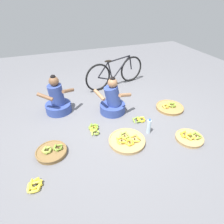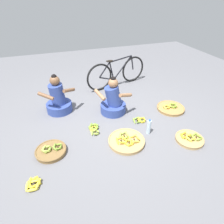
% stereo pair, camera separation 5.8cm
% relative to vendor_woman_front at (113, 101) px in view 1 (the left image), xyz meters
% --- Properties ---
extents(ground_plane, '(10.00, 10.00, 0.00)m').
position_rel_vendor_woman_front_xyz_m(ground_plane, '(-0.19, -0.30, -0.25)').
color(ground_plane, slate).
extents(vendor_woman_front, '(0.70, 0.53, 0.78)m').
position_rel_vendor_woman_front_xyz_m(vendor_woman_front, '(0.00, 0.00, 0.00)').
color(vendor_woman_front, '#334793').
rests_on(vendor_woman_front, ground).
extents(vendor_woman_behind, '(0.73, 0.54, 0.81)m').
position_rel_vendor_woman_front_xyz_m(vendor_woman_behind, '(-1.04, 0.40, 0.01)').
color(vendor_woman_behind, '#334793').
rests_on(vendor_woman_behind, ground).
extents(bicycle_leaning, '(1.67, 0.43, 0.73)m').
position_rel_vendor_woman_front_xyz_m(bicycle_leaning, '(0.50, 1.15, 0.11)').
color(bicycle_leaning, black).
rests_on(bicycle_leaning, ground).
extents(banana_basket_front_center, '(0.47, 0.47, 0.13)m').
position_rel_vendor_woman_front_xyz_m(banana_basket_front_center, '(0.94, -1.26, -0.21)').
color(banana_basket_front_center, tan).
rests_on(banana_basket_front_center, ground).
extents(banana_basket_back_right, '(0.48, 0.48, 0.13)m').
position_rel_vendor_woman_front_xyz_m(banana_basket_back_right, '(-1.31, -0.79, -0.21)').
color(banana_basket_back_right, brown).
rests_on(banana_basket_back_right, ground).
extents(banana_basket_mid_left, '(0.62, 0.62, 0.13)m').
position_rel_vendor_woman_front_xyz_m(banana_basket_mid_left, '(-0.09, -0.95, -0.21)').
color(banana_basket_mid_left, tan).
rests_on(banana_basket_mid_left, ground).
extents(banana_basket_front_right, '(0.58, 0.58, 0.13)m').
position_rel_vendor_woman_front_xyz_m(banana_basket_front_right, '(1.19, -0.31, -0.21)').
color(banana_basket_front_right, '#A87F47').
rests_on(banana_basket_front_right, ground).
extents(loose_bananas_front_left, '(0.26, 0.19, 0.08)m').
position_rel_vendor_woman_front_xyz_m(loose_bananas_front_left, '(0.39, -0.48, -0.22)').
color(loose_bananas_front_left, yellow).
rests_on(loose_bananas_front_left, ground).
extents(loose_bananas_back_left, '(0.22, 0.35, 0.09)m').
position_rel_vendor_woman_front_xyz_m(loose_bananas_back_left, '(-0.52, -0.45, -0.22)').
color(loose_bananas_back_left, '#9EB747').
rests_on(loose_bananas_back_left, ground).
extents(loose_bananas_near_bicycle, '(0.23, 0.24, 0.09)m').
position_rel_vendor_woman_front_xyz_m(loose_bananas_near_bicycle, '(-1.56, -1.32, -0.22)').
color(loose_bananas_near_bicycle, yellow).
rests_on(loose_bananas_near_bicycle, ground).
extents(water_bottle, '(0.07, 0.07, 0.30)m').
position_rel_vendor_woman_front_xyz_m(water_bottle, '(0.37, -0.85, -0.11)').
color(water_bottle, silver).
rests_on(water_bottle, ground).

